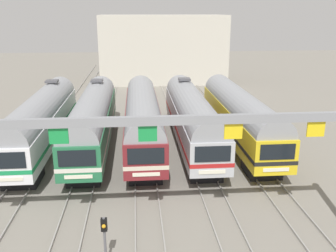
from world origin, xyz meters
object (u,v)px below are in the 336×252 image
object	(u,v)px
catenary_gantry	(148,141)
commuter_train_stainless	(192,116)
commuter_train_green	(93,118)
commuter_train_white	(42,119)
yard_signal_mast	(104,232)
commuter_train_maroon	(143,117)
commuter_train_yellow	(239,115)

from	to	relation	value
catenary_gantry	commuter_train_stainless	bearing A→B (deg)	72.86
commuter_train_green	commuter_train_stainless	size ratio (longest dim) A/B	1.00
commuter_train_white	yard_signal_mast	size ratio (longest dim) A/B	7.47
commuter_train_stainless	catenary_gantry	distance (m)	14.36
commuter_train_maroon	commuter_train_stainless	size ratio (longest dim) A/B	1.00
commuter_train_green	yard_signal_mast	world-z (taller)	commuter_train_green
commuter_train_maroon	yard_signal_mast	bearing A→B (deg)	-97.61
commuter_train_white	commuter_train_maroon	world-z (taller)	commuter_train_white
commuter_train_green	commuter_train_maroon	size ratio (longest dim) A/B	1.00
yard_signal_mast	commuter_train_stainless	bearing A→B (deg)	68.16
commuter_train_white	commuter_train_green	bearing A→B (deg)	0.00
commuter_train_yellow	commuter_train_green	bearing A→B (deg)	179.98
commuter_train_yellow	catenary_gantry	size ratio (longest dim) A/B	0.82
commuter_train_white	commuter_train_stainless	xyz separation A→B (m)	(12.49, 0.00, 0.00)
commuter_train_stainless	catenary_gantry	xyz separation A→B (m)	(-4.16, -13.50, 2.57)
commuter_train_maroon	yard_signal_mast	world-z (taller)	commuter_train_maroon
catenary_gantry	yard_signal_mast	distance (m)	4.62
commuter_train_green	commuter_train_yellow	distance (m)	12.49
commuter_train_stainless	commuter_train_yellow	xyz separation A→B (m)	(4.16, -0.00, -0.00)
commuter_train_maroon	commuter_train_yellow	distance (m)	8.33
commuter_train_stainless	commuter_train_maroon	bearing A→B (deg)	-179.94
commuter_train_white	commuter_train_stainless	bearing A→B (deg)	0.00
commuter_train_stainless	yard_signal_mast	world-z (taller)	commuter_train_stainless
commuter_train_stainless	yard_signal_mast	bearing A→B (deg)	-111.84
commuter_train_stainless	catenary_gantry	size ratio (longest dim) A/B	0.82
commuter_train_white	commuter_train_stainless	distance (m)	12.49
commuter_train_stainless	yard_signal_mast	distance (m)	16.82
commuter_train_maroon	commuter_train_green	bearing A→B (deg)	179.94
commuter_train_white	catenary_gantry	xyz separation A→B (m)	(8.33, -13.50, 2.57)
commuter_train_green	catenary_gantry	xyz separation A→B (m)	(4.16, -13.50, 2.57)
commuter_train_white	commuter_train_stainless	world-z (taller)	same
commuter_train_white	commuter_train_stainless	size ratio (longest dim) A/B	1.00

